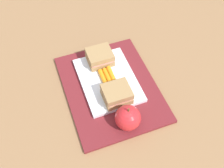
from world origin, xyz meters
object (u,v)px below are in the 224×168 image
(sandwich_half_right, at_px, (117,94))
(apple, at_px, (127,118))
(food_tray, at_px, (108,80))
(sandwich_half_left, at_px, (100,57))
(carrot_sticks_bundle, at_px, (108,78))

(sandwich_half_right, distance_m, apple, 0.09)
(food_tray, bearing_deg, sandwich_half_right, 0.00)
(food_tray, relative_size, sandwich_half_left, 2.88)
(sandwich_half_left, relative_size, sandwich_half_right, 1.00)
(sandwich_half_left, bearing_deg, apple, -0.67)
(sandwich_half_right, bearing_deg, carrot_sticks_bundle, -179.64)
(sandwich_half_right, height_order, carrot_sticks_bundle, sandwich_half_right)
(food_tray, bearing_deg, sandwich_half_left, 180.00)
(sandwich_half_right, bearing_deg, food_tray, 180.00)
(food_tray, bearing_deg, carrot_sticks_bundle, -28.53)
(food_tray, distance_m, sandwich_half_left, 0.08)
(food_tray, xyz_separation_m, carrot_sticks_bundle, (0.00, -0.00, 0.01))
(carrot_sticks_bundle, height_order, apple, apple)
(food_tray, xyz_separation_m, sandwich_half_left, (-0.08, 0.00, 0.03))
(food_tray, distance_m, sandwich_half_right, 0.08)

